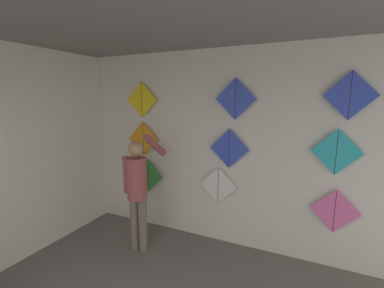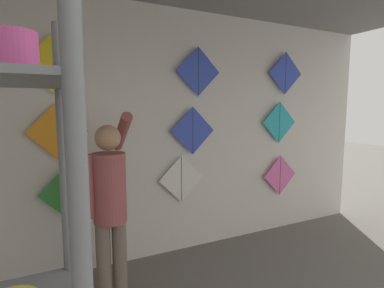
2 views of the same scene
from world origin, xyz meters
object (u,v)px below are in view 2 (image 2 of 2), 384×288
(kite_2, at_px, (280,175))
(kite_6, at_px, (53,65))
(kite_3, at_px, (58,132))
(kite_8, at_px, (286,73))
(shopkeeper, at_px, (110,200))
(kite_5, at_px, (279,122))
(kite_1, at_px, (181,179))
(kite_0, at_px, (68,193))
(kite_7, at_px, (198,71))
(kite_4, at_px, (193,131))

(kite_2, bearing_deg, kite_6, 180.00)
(kite_3, xyz_separation_m, kite_8, (2.81, 0.00, 0.68))
(shopkeeper, xyz_separation_m, kite_2, (2.43, 0.65, -0.16))
(kite_2, xyz_separation_m, kite_3, (-2.78, 0.00, 0.70))
(kite_8, bearing_deg, kite_5, 180.00)
(kite_5, bearing_deg, kite_1, 180.00)
(kite_0, xyz_separation_m, kite_6, (-0.07, 0.00, 1.23))
(kite_8, bearing_deg, kite_7, 180.00)
(kite_0, xyz_separation_m, kite_5, (2.66, 0.00, 0.63))
(shopkeeper, height_order, kite_5, kite_5)
(kite_0, relative_size, kite_4, 1.00)
(kite_5, bearing_deg, shopkeeper, -164.85)
(kite_2, relative_size, kite_5, 1.00)
(kite_7, xyz_separation_m, kite_8, (1.31, 0.00, 0.04))
(kite_0, relative_size, kite_7, 1.00)
(kite_5, relative_size, kite_8, 1.00)
(kite_5, distance_m, kite_7, 1.37)
(kite_6, bearing_deg, kite_0, 0.00)
(kite_0, bearing_deg, kite_3, 180.00)
(kite_3, bearing_deg, kite_2, 0.00)
(shopkeeper, relative_size, kite_3, 3.02)
(shopkeeper, relative_size, kite_1, 3.02)
(kite_0, height_order, kite_4, kite_4)
(kite_3, xyz_separation_m, kite_7, (1.50, 0.00, 0.64))
(kite_5, height_order, kite_7, kite_7)
(kite_5, distance_m, kite_8, 0.66)
(kite_2, distance_m, kite_6, 3.08)
(kite_2, xyz_separation_m, kite_8, (0.03, 0.00, 1.38))
(kite_7, bearing_deg, kite_5, 0.00)
(kite_3, distance_m, kite_6, 0.62)
(kite_5, relative_size, kite_6, 1.00)
(kite_2, relative_size, kite_6, 1.00)
(kite_4, bearing_deg, kite_8, 0.00)
(shopkeeper, height_order, kite_1, shopkeeper)
(shopkeeper, distance_m, kite_7, 1.77)
(kite_5, height_order, kite_6, kite_6)
(kite_5, bearing_deg, kite_6, 180.00)
(kite_6, distance_m, kite_8, 2.81)
(kite_5, xyz_separation_m, kite_6, (-2.73, 0.00, 0.59))
(kite_2, bearing_deg, kite_4, 180.00)
(shopkeeper, distance_m, kite_2, 2.52)
(kite_0, bearing_deg, kite_5, 0.00)
(kite_2, bearing_deg, kite_5, 180.00)
(kite_5, xyz_separation_m, kite_8, (0.08, 0.00, 0.65))
(kite_1, relative_size, kite_3, 1.00)
(kite_6, relative_size, kite_8, 1.00)
(kite_2, height_order, kite_5, kite_5)
(kite_3, height_order, kite_8, kite_8)
(kite_8, bearing_deg, kite_1, 180.00)
(kite_4, height_order, kite_8, kite_8)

